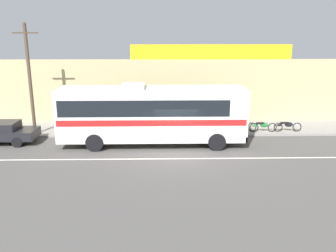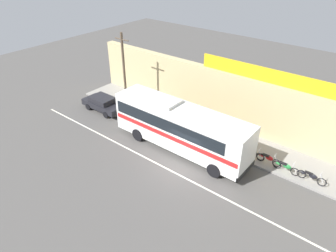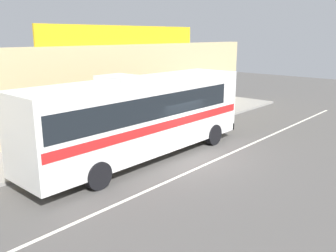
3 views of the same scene
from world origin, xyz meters
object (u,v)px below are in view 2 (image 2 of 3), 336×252
at_px(pedestrian_far_left, 144,98).
at_px(pedestrian_near_shop, 220,121).
at_px(motorcycle_black, 311,176).
at_px(motorcycle_orange, 268,158).
at_px(utility_pole, 124,71).
at_px(motorcycle_purple, 252,153).
at_px(motorcycle_red, 286,167).
at_px(intercity_bus, 180,126).
at_px(parked_car, 103,103).

height_order(pedestrian_far_left, pedestrian_near_shop, pedestrian_far_left).
height_order(motorcycle_black, motorcycle_orange, same).
bearing_deg(utility_pole, motorcycle_purple, 0.78).
xyz_separation_m(motorcycle_orange, motorcycle_red, (1.34, -0.14, 0.00)).
relative_size(intercity_bus, utility_pole, 1.56).
relative_size(parked_car, motorcycle_orange, 2.35).
bearing_deg(motorcycle_red, motorcycle_black, 1.96).
distance_m(motorcycle_black, pedestrian_near_shop, 8.23).
bearing_deg(pedestrian_far_left, utility_pole, -136.39).
relative_size(intercity_bus, parked_car, 2.59).
height_order(motorcycle_red, pedestrian_far_left, pedestrian_far_left).
distance_m(motorcycle_purple, pedestrian_far_left, 11.76).
relative_size(motorcycle_black, pedestrian_near_shop, 1.15).
bearing_deg(motorcycle_purple, utility_pole, -179.22).
relative_size(motorcycle_orange, motorcycle_red, 0.98).
bearing_deg(motorcycle_purple, motorcycle_red, -1.14).
xyz_separation_m(parked_car, pedestrian_near_shop, (10.66, 3.44, 0.38)).
relative_size(utility_pole, motorcycle_red, 3.84).
xyz_separation_m(motorcycle_red, motorcycle_purple, (-2.56, 0.05, 0.00)).
relative_size(motorcycle_orange, pedestrian_far_left, 1.08).
height_order(motorcycle_red, motorcycle_purple, same).
bearing_deg(motorcycle_black, motorcycle_orange, 178.49).
xyz_separation_m(motorcycle_black, pedestrian_near_shop, (-8.04, 1.67, 0.55)).
bearing_deg(pedestrian_near_shop, motorcycle_red, -15.24).
height_order(utility_pole, pedestrian_far_left, utility_pole).
height_order(motorcycle_purple, pedestrian_near_shop, pedestrian_near_shop).
relative_size(utility_pole, pedestrian_near_shop, 4.29).
distance_m(parked_car, motorcycle_red, 17.08).
bearing_deg(parked_car, motorcycle_purple, 6.99).
bearing_deg(utility_pole, motorcycle_black, 0.61).
xyz_separation_m(parked_car, motorcycle_purple, (14.43, 1.77, -0.17)).
bearing_deg(pedestrian_far_left, motorcycle_purple, -4.69).
bearing_deg(motorcycle_orange, intercity_bus, -159.53).
distance_m(intercity_bus, motorcycle_orange, 6.83).
relative_size(motorcycle_red, pedestrian_far_left, 1.09).
xyz_separation_m(motorcycle_black, motorcycle_red, (-1.71, -0.06, 0.00)).
distance_m(parked_car, pedestrian_far_left, 3.88).
distance_m(parked_car, utility_pole, 3.84).
xyz_separation_m(pedestrian_far_left, pedestrian_near_shop, (7.94, 0.71, -0.02)).
height_order(intercity_bus, motorcycle_black, intercity_bus).
distance_m(intercity_bus, motorcycle_red, 8.04).
distance_m(intercity_bus, pedestrian_near_shop, 4.22).
relative_size(motorcycle_orange, motorcycle_purple, 0.94).
bearing_deg(motorcycle_black, pedestrian_near_shop, 168.29).
relative_size(intercity_bus, pedestrian_near_shop, 6.70).
xyz_separation_m(parked_car, utility_pole, (1.53, 1.59, 3.13)).
distance_m(utility_pole, motorcycle_red, 15.81).
bearing_deg(motorcycle_red, utility_pole, -179.54).
height_order(motorcycle_red, pedestrian_near_shop, pedestrian_near_shop).
xyz_separation_m(parked_car, motorcycle_red, (16.99, 1.72, -0.17)).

